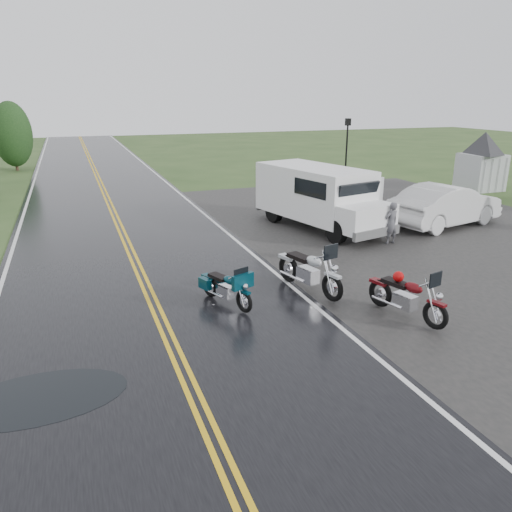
% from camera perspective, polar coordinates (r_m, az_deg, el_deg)
% --- Properties ---
extents(ground, '(120.00, 120.00, 0.00)m').
position_cam_1_polar(ground, '(11.30, -9.95, -9.31)').
color(ground, '#2D471E').
rests_on(ground, ground).
extents(road, '(8.00, 100.00, 0.04)m').
position_cam_1_polar(road, '(20.64, -15.22, 2.98)').
color(road, black).
rests_on(road, ground).
extents(parking_pad, '(14.00, 24.00, 0.03)m').
position_cam_1_polar(parking_pad, '(20.22, 19.18, 2.29)').
color(parking_pad, black).
rests_on(parking_pad, ground).
extents(visitor_center, '(16.00, 10.00, 4.80)m').
position_cam_1_polar(visitor_center, '(30.93, 24.61, 11.30)').
color(visitor_center, '#A8AAAD').
rests_on(visitor_center, ground).
extents(motorcycle_red, '(1.34, 2.36, 1.31)m').
position_cam_1_polar(motorcycle_red, '(11.89, 19.94, -5.25)').
color(motorcycle_red, '#54090D').
rests_on(motorcycle_red, ground).
extents(motorcycle_teal, '(1.33, 2.03, 1.13)m').
position_cam_1_polar(motorcycle_teal, '(12.07, -1.37, -4.26)').
color(motorcycle_teal, '#052F3C').
rests_on(motorcycle_teal, ground).
extents(motorcycle_silver, '(1.49, 2.63, 1.47)m').
position_cam_1_polar(motorcycle_silver, '(12.79, 8.78, -2.35)').
color(motorcycle_silver, '#B2B5BB').
rests_on(motorcycle_silver, ground).
extents(van_white, '(3.76, 6.69, 2.48)m').
position_cam_1_polar(van_white, '(17.89, 9.31, 5.17)').
color(van_white, white).
rests_on(van_white, ground).
extents(person_at_van, '(0.60, 0.45, 1.50)m').
position_cam_1_polar(person_at_van, '(18.41, 15.18, 3.56)').
color(person_at_van, '#505055').
rests_on(person_at_van, ground).
extents(sedan_white, '(5.42, 2.91, 1.70)m').
position_cam_1_polar(sedan_white, '(21.69, 20.89, 5.38)').
color(sedan_white, silver).
rests_on(sedan_white, ground).
extents(lamp_post_far_right, '(0.34, 0.34, 3.97)m').
position_cam_1_polar(lamp_post_far_right, '(28.55, 10.27, 11.33)').
color(lamp_post_far_right, black).
rests_on(lamp_post_far_right, ground).
extents(tree_left_far, '(2.65, 2.65, 4.07)m').
position_cam_1_polar(tree_left_far, '(39.62, -25.99, 11.70)').
color(tree_left_far, '#1E3D19').
rests_on(tree_left_far, ground).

